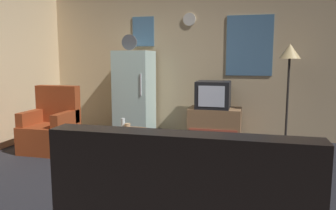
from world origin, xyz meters
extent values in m
plane|color=#232328|center=(0.00, 0.00, 0.00)|extent=(12.00, 12.00, 0.00)
cube|color=#D1B284|center=(0.00, 2.45, 1.29)|extent=(5.20, 0.10, 2.58)
cube|color=teal|center=(1.10, 2.39, 1.58)|extent=(0.76, 0.02, 1.00)
cube|color=teal|center=(-0.76, 2.39, 1.85)|extent=(0.40, 0.02, 0.52)
cylinder|color=silver|center=(0.08, 2.39, 2.04)|extent=(0.22, 0.03, 0.22)
cube|color=silver|center=(-0.80, 2.01, 0.75)|extent=(0.60, 0.60, 1.50)
cylinder|color=silver|center=(-0.58, 1.70, 0.95)|extent=(0.02, 0.02, 0.36)
cylinder|color=#4C4C51|center=(-0.85, 1.93, 1.64)|extent=(0.26, 0.04, 0.26)
cube|color=#8E6642|center=(0.60, 2.00, 0.28)|extent=(0.84, 0.52, 0.57)
cube|color=#AD4733|center=(0.60, 1.73, 0.20)|extent=(0.76, 0.01, 0.14)
cube|color=black|center=(0.56, 2.00, 0.79)|extent=(0.54, 0.50, 0.44)
cube|color=silver|center=(0.56, 1.75, 0.79)|extent=(0.41, 0.01, 0.33)
cylinder|color=#332D28|center=(1.70, 1.92, 0.01)|extent=(0.24, 0.24, 0.02)
cylinder|color=#332D28|center=(1.70, 1.92, 0.70)|extent=(0.04, 0.04, 1.40)
cone|color=#F2D18C|center=(1.70, 1.92, 1.48)|extent=(0.32, 0.32, 0.22)
cylinder|color=#8E6642|center=(-0.33, 0.46, 0.02)|extent=(0.72, 0.72, 0.04)
cylinder|color=#8E6642|center=(-0.33, 0.46, 0.22)|extent=(0.24, 0.24, 0.41)
cylinder|color=#8E6642|center=(-0.33, 0.46, 0.43)|extent=(0.72, 0.72, 0.04)
cylinder|color=silver|center=(-0.46, 0.61, 0.52)|extent=(0.05, 0.05, 0.15)
cylinder|color=silver|center=(-0.16, 0.33, 0.49)|extent=(0.08, 0.08, 0.09)
cylinder|color=tan|center=(-0.39, 0.58, 0.49)|extent=(0.08, 0.08, 0.09)
cube|color=black|center=(-0.36, 0.33, 0.46)|extent=(0.15, 0.12, 0.02)
cube|color=maroon|center=(-1.73, 0.84, 0.20)|extent=(0.68, 0.68, 0.40)
cube|color=maroon|center=(-1.73, 1.10, 0.68)|extent=(0.68, 0.16, 0.56)
cube|color=maroon|center=(-2.01, 0.84, 0.50)|extent=(0.12, 0.60, 0.20)
cube|color=maroon|center=(-1.45, 0.84, 0.50)|extent=(0.12, 0.60, 0.20)
cube|color=black|center=(0.75, -1.44, 0.66)|extent=(1.70, 0.20, 0.52)
cube|color=#AF77A7|center=(1.20, 1.94, 0.01)|extent=(0.17, 0.17, 0.02)
cube|color=#61B6BF|center=(1.20, 1.94, 0.04)|extent=(0.21, 0.18, 0.03)
cube|color=#8452BC|center=(1.20, 1.94, 0.06)|extent=(0.19, 0.16, 0.02)
cube|color=#773B73|center=(1.20, 1.94, 0.09)|extent=(0.19, 0.13, 0.02)
camera|label=1|loc=(1.17, -3.39, 1.38)|focal=35.43mm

